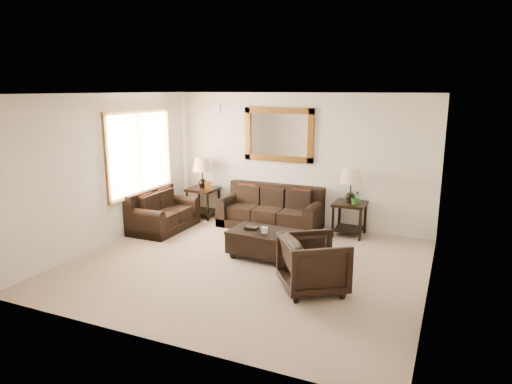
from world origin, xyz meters
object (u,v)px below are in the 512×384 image
at_px(end_table_left, 203,179).
at_px(end_table_right, 351,192).
at_px(sofa, 271,212).
at_px(armchair, 314,261).
at_px(loveseat, 162,215).
at_px(coffee_table, 270,242).

relative_size(end_table_left, end_table_right, 1.00).
bearing_deg(end_table_right, sofa, -177.61).
bearing_deg(armchair, end_table_right, -33.07).
relative_size(loveseat, end_table_right, 1.08).
xyz_separation_m(loveseat, coffee_table, (2.60, -0.62, -0.01)).
distance_m(end_table_left, end_table_right, 3.24).
xyz_separation_m(end_table_left, coffee_table, (2.29, -1.74, -0.58)).
xyz_separation_m(sofa, armchair, (1.68, -2.60, 0.13)).
xyz_separation_m(end_table_left, end_table_right, (3.24, 0.00, 0.00)).
distance_m(sofa, armchair, 3.10).
distance_m(coffee_table, armchair, 1.39).
xyz_separation_m(end_table_right, coffee_table, (-0.94, -1.74, -0.58)).
height_order(end_table_left, coffee_table, end_table_left).
relative_size(sofa, end_table_right, 1.55).
bearing_deg(end_table_left, sofa, -2.31).
bearing_deg(armchair, end_table_left, 16.29).
distance_m(end_table_right, coffee_table, 2.06).
height_order(sofa, end_table_left, end_table_left).
bearing_deg(sofa, end_table_right, 2.39).
height_order(loveseat, armchair, armchair).
height_order(end_table_left, end_table_right, end_table_right).
distance_m(end_table_left, coffee_table, 2.94).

